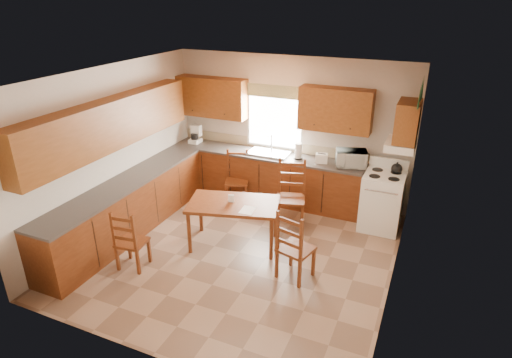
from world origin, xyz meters
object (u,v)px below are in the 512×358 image
at_px(stove, 382,202).
at_px(chair_near_left, 131,238).
at_px(chair_near_right, 296,244).
at_px(chair_far_right, 291,195).
at_px(microwave, 351,158).
at_px(dining_table, 234,224).
at_px(chair_far_left, 237,178).

distance_m(stove, chair_near_left, 4.07).
height_order(chair_near_right, chair_far_right, chair_far_right).
distance_m(microwave, dining_table, 2.36).
height_order(chair_near_left, chair_near_right, chair_near_right).
bearing_deg(chair_far_right, chair_near_left, -144.65).
xyz_separation_m(stove, chair_near_right, (-0.88, -1.90, 0.04)).
bearing_deg(chair_near_left, stove, -146.93).
height_order(microwave, chair_near_left, microwave).
bearing_deg(dining_table, microwave, 36.00).
bearing_deg(stove, microwave, 156.35).
height_order(dining_table, chair_near_left, chair_near_left).
relative_size(chair_near_right, chair_far_right, 0.92).
bearing_deg(chair_far_right, stove, 5.48).
xyz_separation_m(stove, dining_table, (-2.04, -1.48, -0.11)).
bearing_deg(chair_near_right, chair_far_right, -52.90).
distance_m(stove, chair_far_left, 2.65).
relative_size(microwave, dining_table, 0.35).
relative_size(microwave, chair_near_left, 0.51).
distance_m(chair_far_left, chair_far_right, 1.29).
height_order(stove, chair_far_right, chair_far_right).
distance_m(stove, dining_table, 2.52).
distance_m(chair_near_left, chair_near_right, 2.35).
xyz_separation_m(stove, chair_far_right, (-1.43, -0.54, 0.09)).
bearing_deg(chair_far_left, chair_near_left, -121.41).
bearing_deg(microwave, chair_near_right, -113.76).
bearing_deg(dining_table, chair_near_left, -149.10).
xyz_separation_m(stove, chair_far_left, (-2.64, -0.12, 0.02)).
bearing_deg(chair_near_right, microwave, -81.59).
bearing_deg(chair_near_right, stove, -99.90).
bearing_deg(chair_far_left, stove, -17.87).
xyz_separation_m(dining_table, chair_near_right, (1.16, -0.42, 0.15)).
height_order(stove, chair_near_left, stove).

